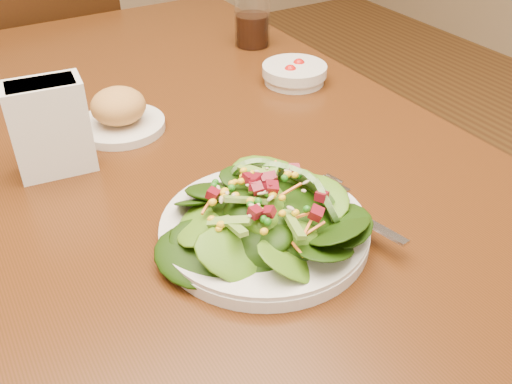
{
  "coord_description": "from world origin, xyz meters",
  "views": [
    {
      "loc": [
        -0.27,
        -0.74,
        1.21
      ],
      "look_at": [
        0.02,
        -0.25,
        0.81
      ],
      "focal_mm": 40.0,
      "sensor_mm": 36.0,
      "label": 1
    }
  ],
  "objects": [
    {
      "name": "chair_far",
      "position": [
        0.01,
        0.89,
        0.43
      ],
      "size": [
        0.45,
        0.45,
        0.82
      ],
      "rotation": [
        0.0,
        0.0,
        3.36
      ],
      "color": "black",
      "rests_on": "ground_plane"
    },
    {
      "name": "tomato_bowl",
      "position": [
        0.32,
        0.1,
        0.77
      ],
      "size": [
        0.12,
        0.12,
        0.04
      ],
      "color": "silver",
      "rests_on": "dining_table"
    },
    {
      "name": "bread_plate",
      "position": [
        -0.03,
        0.09,
        0.78
      ],
      "size": [
        0.14,
        0.14,
        0.07
      ],
      "color": "silver",
      "rests_on": "dining_table"
    },
    {
      "name": "drinking_glass",
      "position": [
        0.35,
        0.31,
        0.81
      ],
      "size": [
        0.08,
        0.08,
        0.13
      ],
      "color": "silver",
      "rests_on": "dining_table"
    },
    {
      "name": "salad_plate",
      "position": [
        0.03,
        -0.27,
        0.78
      ],
      "size": [
        0.27,
        0.26,
        0.08
      ],
      "rotation": [
        0.0,
        0.0,
        -0.34
      ],
      "color": "silver",
      "rests_on": "dining_table"
    },
    {
      "name": "dining_table",
      "position": [
        0.0,
        0.0,
        0.65
      ],
      "size": [
        0.9,
        1.4,
        0.75
      ],
      "color": "#48210E",
      "rests_on": "ground_plane"
    },
    {
      "name": "napkin_holder",
      "position": [
        -0.16,
        0.02,
        0.82
      ],
      "size": [
        0.11,
        0.07,
        0.14
      ],
      "rotation": [
        0.0,
        0.0,
        -0.12
      ],
      "color": "white",
      "rests_on": "dining_table"
    }
  ]
}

